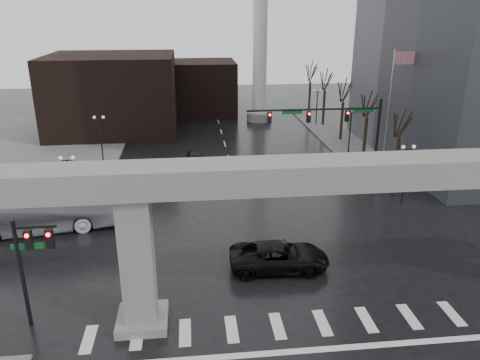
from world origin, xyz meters
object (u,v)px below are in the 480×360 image
Objects in this scene: city_bus at (31,207)px; far_car at (195,159)px; signal_mast_arm at (338,124)px; pickup_truck at (279,256)px.

city_bus is 18.56m from far_car.
signal_mast_arm is 15.43m from far_car.
far_car is (12.24, 13.91, -1.13)m from city_bus.
far_car is at bearing 15.43° from pickup_truck.
signal_mast_arm reaches higher than far_car.
far_car is (-4.87, 21.28, -0.12)m from pickup_truck.
pickup_truck is at bearing -121.61° from city_bus.
pickup_truck reaches higher than far_car.
signal_mast_arm is at bearing -31.78° from far_car.
signal_mast_arm reaches higher than pickup_truck.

